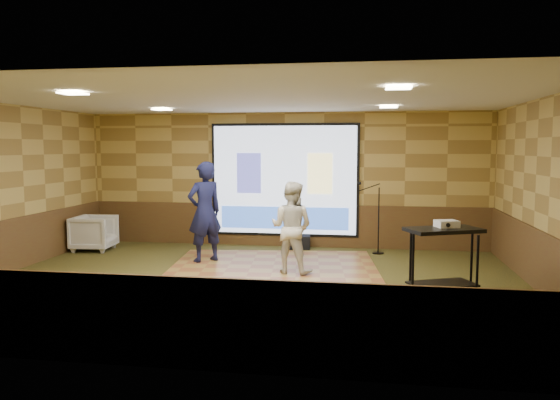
% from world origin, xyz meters
% --- Properties ---
extents(ground, '(9.00, 9.00, 0.00)m').
position_xyz_m(ground, '(0.00, 0.00, 0.00)').
color(ground, '#293217').
rests_on(ground, ground).
extents(room_shell, '(9.04, 7.04, 3.02)m').
position_xyz_m(room_shell, '(0.00, 0.00, 2.09)').
color(room_shell, tan).
rests_on(room_shell, ground).
extents(wainscot_back, '(9.00, 0.04, 0.95)m').
position_xyz_m(wainscot_back, '(0.00, 3.48, 0.47)').
color(wainscot_back, '#54301C').
rests_on(wainscot_back, ground).
extents(wainscot_front, '(9.00, 0.04, 0.95)m').
position_xyz_m(wainscot_front, '(0.00, -3.48, 0.47)').
color(wainscot_front, '#54301C').
rests_on(wainscot_front, ground).
extents(wainscot_left, '(0.04, 7.00, 0.95)m').
position_xyz_m(wainscot_left, '(-4.48, 0.00, 0.47)').
color(wainscot_left, '#54301C').
rests_on(wainscot_left, ground).
extents(wainscot_right, '(0.04, 7.00, 0.95)m').
position_xyz_m(wainscot_right, '(4.48, 0.00, 0.47)').
color(wainscot_right, '#54301C').
rests_on(wainscot_right, ground).
extents(projector_screen, '(3.32, 0.06, 2.52)m').
position_xyz_m(projector_screen, '(0.00, 3.44, 1.47)').
color(projector_screen, black).
rests_on(projector_screen, room_shell).
extents(downlight_nw, '(0.32, 0.32, 0.02)m').
position_xyz_m(downlight_nw, '(-2.20, 1.80, 2.97)').
color(downlight_nw, '#FFEDBF').
rests_on(downlight_nw, room_shell).
extents(downlight_ne, '(0.32, 0.32, 0.02)m').
position_xyz_m(downlight_ne, '(2.20, 1.80, 2.97)').
color(downlight_ne, '#FFEDBF').
rests_on(downlight_ne, room_shell).
extents(downlight_sw, '(0.32, 0.32, 0.02)m').
position_xyz_m(downlight_sw, '(-2.20, -1.50, 2.97)').
color(downlight_sw, '#FFEDBF').
rests_on(downlight_sw, room_shell).
extents(downlight_se, '(0.32, 0.32, 0.02)m').
position_xyz_m(downlight_se, '(2.20, -1.50, 2.97)').
color(downlight_se, '#FFEDBF').
rests_on(downlight_se, room_shell).
extents(dance_floor, '(4.08, 3.29, 0.03)m').
position_xyz_m(dance_floor, '(0.12, 1.35, 0.01)').
color(dance_floor, olive).
rests_on(dance_floor, ground).
extents(player_left, '(0.83, 0.82, 1.93)m').
position_xyz_m(player_left, '(-1.25, 1.48, 0.99)').
color(player_left, '#14173F').
rests_on(player_left, dance_floor).
extents(player_right, '(0.91, 0.79, 1.61)m').
position_xyz_m(player_right, '(0.53, 0.80, 0.83)').
color(player_right, silver).
rests_on(player_right, dance_floor).
extents(av_table, '(1.03, 0.54, 1.08)m').
position_xyz_m(av_table, '(2.92, -0.63, 0.78)').
color(av_table, black).
rests_on(av_table, ground).
extents(projector, '(0.36, 0.33, 0.10)m').
position_xyz_m(projector, '(2.97, -0.54, 1.13)').
color(projector, silver).
rests_on(projector, av_table).
extents(mic_stand, '(0.59, 0.24, 1.51)m').
position_xyz_m(mic_stand, '(2.02, 2.93, 0.49)').
color(mic_stand, black).
rests_on(mic_stand, ground).
extents(banquet_chair, '(0.91, 0.88, 0.76)m').
position_xyz_m(banquet_chair, '(-3.99, 2.31, 0.38)').
color(banquet_chair, gray).
rests_on(banquet_chair, ground).
extents(duffel_bag, '(0.49, 0.35, 0.29)m').
position_xyz_m(duffel_bag, '(0.37, 3.20, 0.14)').
color(duffel_bag, black).
rests_on(duffel_bag, ground).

